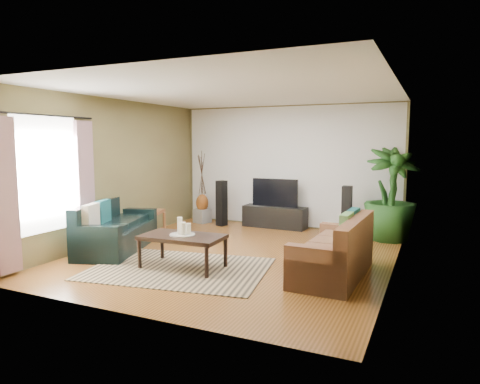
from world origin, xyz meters
The scene contains 28 objects.
floor centered at (0.00, 0.00, 0.00)m, with size 5.50×5.50×0.00m, color brown.
ceiling centered at (0.00, 0.00, 2.70)m, with size 5.50×5.50×0.00m, color white.
wall_back centered at (0.00, 2.75, 1.35)m, with size 5.00×5.00×0.00m, color brown.
wall_front centered at (0.00, -2.75, 1.35)m, with size 5.00×5.00×0.00m, color brown.
wall_left centered at (-2.50, 0.00, 1.35)m, with size 5.50×5.50×0.00m, color brown.
wall_right centered at (2.50, 0.00, 1.35)m, with size 5.50×5.50×0.00m, color brown.
backwall_panel centered at (0.00, 2.74, 1.35)m, with size 4.90×4.90×0.00m, color white.
window_pane centered at (-2.48, -1.60, 1.40)m, with size 1.80×1.80×0.00m, color white.
curtain_near centered at (-2.43, -2.35, 1.15)m, with size 0.08×0.35×2.20m, color gray.
curtain_far centered at (-2.43, -0.85, 1.15)m, with size 0.08×0.35×2.20m, color gray.
curtain_rod centered at (-2.43, -1.60, 2.30)m, with size 0.03×0.03×1.90m, color black.
sofa_left centered at (-2.05, -0.52, 0.42)m, with size 1.94×0.83×0.85m, color black.
sofa_right centered at (1.74, -0.45, 0.42)m, with size 1.79×0.80×0.85m, color brown.
area_rug centered at (-0.43, -1.07, 0.01)m, with size 2.60×1.84×0.01m, color #9C835C.
coffee_table centered at (-0.41, -0.99, 0.25)m, with size 1.23×0.67×0.50m, color black.
candle_tray centered at (-0.41, -0.99, 0.51)m, with size 0.38×0.38×0.02m, color #9B9B95.
candle_tall centered at (-0.47, -0.96, 0.64)m, with size 0.08×0.08×0.25m, color #F2E5CD.
candle_mid centered at (-0.37, -1.03, 0.62)m, with size 0.08×0.08×0.19m, color white.
candle_short centered at (-0.34, -0.93, 0.60)m, with size 0.08×0.08×0.16m, color white.
tv_stand centered at (-0.20, 2.50, 0.24)m, with size 1.42×0.43×0.47m, color black.
television centered at (-0.20, 2.50, 0.78)m, with size 1.04×0.06×0.62m, color black.
speaker_left centered at (-1.37, 2.20, 0.51)m, with size 0.19×0.21×1.03m, color black.
speaker_right centered at (1.43, 2.24, 0.51)m, with size 0.18×0.20×1.02m, color black.
potted_plant centered at (2.25, 2.26, 0.90)m, with size 1.01×1.01×1.80m, color #1B4416.
plant_pot centered at (2.25, 2.26, 0.13)m, with size 0.33×0.33×0.26m, color black.
pedestal centered at (-1.96, 2.34, 0.16)m, with size 0.32×0.32×0.32m, color gray.
vase centered at (-1.96, 2.34, 0.47)m, with size 0.29×0.29×0.41m, color brown.
side_table centered at (-2.25, 0.71, 0.26)m, with size 0.48×0.48×0.51m, color brown.
Camera 1 is at (2.99, -6.37, 1.90)m, focal length 32.00 mm.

